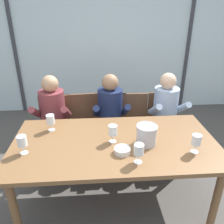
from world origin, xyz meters
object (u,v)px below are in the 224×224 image
dining_table (115,148)px  wine_glass_center_pour (139,150)px  tasting_bowl (122,151)px  wine_glass_by_right_taster (113,131)px  person_pale_blue_shirt (167,112)px  ice_bucket_primary (147,134)px  wine_glass_spare_empty (22,142)px  chair_near_window_right (163,120)px  chair_center (110,121)px  chair_near_curtain (55,123)px  chair_left_of_center (83,121)px  person_navy_polo (111,114)px  chair_right_of_center (133,121)px  person_maroon_top (52,116)px  wine_glass_by_left_taster (197,140)px  wine_glass_near_bucket (51,120)px

dining_table → wine_glass_center_pour: bearing=-63.1°
tasting_bowl → wine_glass_by_right_taster: (-0.07, 0.19, 0.09)m
person_pale_blue_shirt → ice_bucket_primary: 0.99m
wine_glass_by_right_taster → wine_glass_spare_empty: bearing=-170.9°
chair_near_window_right → dining_table: bearing=-122.3°
chair_center → chair_near_curtain: bearing=-173.2°
chair_left_of_center → wine_glass_spare_empty: wine_glass_spare_empty is taller
person_navy_polo → wine_glass_by_right_taster: 0.82m
wine_glass_center_pour → wine_glass_spare_empty: size_ratio=1.00×
person_pale_blue_shirt → dining_table: bearing=-139.3°
ice_bucket_primary → wine_glass_center_pour: (-0.12, -0.27, 0.02)m
chair_near_curtain → wine_glass_center_pour: bearing=-56.0°
dining_table → chair_right_of_center: 0.99m
chair_near_window_right → person_maroon_top: (-1.49, -0.12, 0.17)m
chair_center → person_maroon_top: person_maroon_top is taller
chair_left_of_center → wine_glass_by_left_taster: wine_glass_by_left_taster is taller
chair_near_window_right → ice_bucket_primary: 1.14m
chair_left_of_center → wine_glass_near_bucket: (-0.29, -0.68, 0.38)m
ice_bucket_primary → person_navy_polo: bearing=108.0°
dining_table → person_maroon_top: bearing=132.7°
chair_near_curtain → tasting_bowl: bearing=-56.6°
chair_near_window_right → wine_glass_by_left_taster: (-0.06, -1.14, 0.38)m
dining_table → ice_bucket_primary: bearing=-11.4°
chair_right_of_center → person_navy_polo: (-0.32, -0.13, 0.17)m
chair_near_window_right → person_pale_blue_shirt: person_pale_blue_shirt is taller
wine_glass_spare_empty → chair_near_curtain: bearing=85.0°
chair_right_of_center → person_pale_blue_shirt: (0.43, -0.12, 0.17)m
wine_glass_center_pour → wine_glass_spare_empty: same height
wine_glass_near_bucket → person_pale_blue_shirt: bearing=20.3°
dining_table → tasting_bowl: (0.05, -0.19, 0.10)m
chair_near_window_right → wine_glass_by_right_taster: 1.26m
chair_near_curtain → chair_near_window_right: bearing=-1.8°
person_maroon_top → wine_glass_near_bucket: 0.57m
chair_right_of_center → chair_near_window_right: same height
person_navy_polo → wine_glass_center_pour: (0.15, -1.12, 0.21)m
chair_left_of_center → wine_glass_by_left_taster: bearing=-51.6°
dining_table → wine_glass_spare_empty: size_ratio=11.31×
wine_glass_by_right_taster → dining_table: bearing=7.8°
dining_table → person_pale_blue_shirt: person_pale_blue_shirt is taller
chair_right_of_center → person_navy_polo: person_navy_polo is taller
person_maroon_top → ice_bucket_primary: bearing=-37.5°
chair_center → chair_near_window_right: 0.73m
chair_near_curtain → tasting_bowl: chair_near_curtain is taller
chair_near_window_right → wine_glass_near_bucket: wine_glass_near_bucket is taller
chair_center → chair_near_window_right: bearing=3.9°
chair_center → wine_glass_by_left_taster: bearing=-54.2°
wine_glass_by_left_taster → wine_glass_spare_empty: size_ratio=1.00×
dining_table → wine_glass_center_pour: wine_glass_center_pour is taller
chair_left_of_center → person_maroon_top: person_maroon_top is taller
chair_near_window_right → wine_glass_spare_empty: wine_glass_spare_empty is taller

